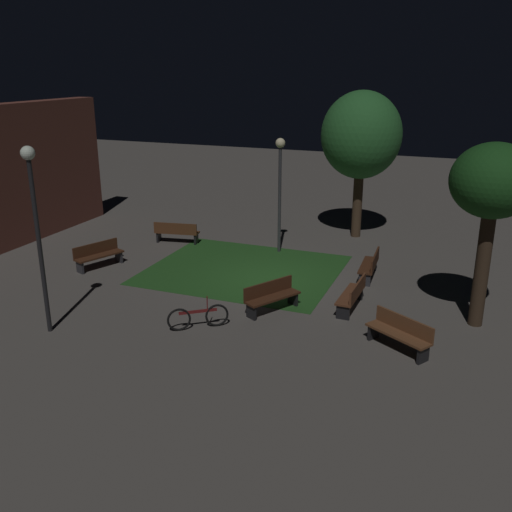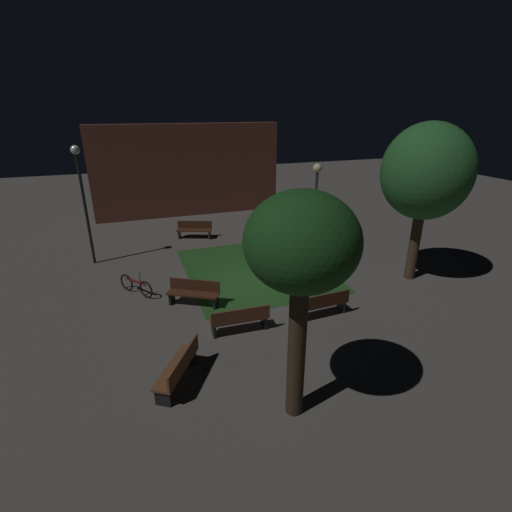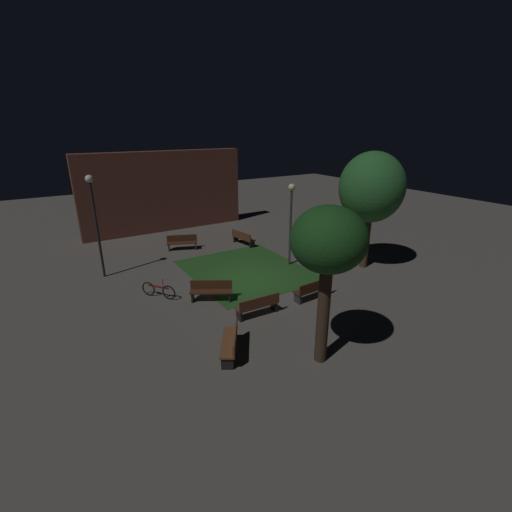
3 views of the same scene
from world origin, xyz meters
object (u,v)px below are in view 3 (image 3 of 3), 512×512
tree_left_canopy (372,188)px  lamp_post_near_wall (291,211)px  bench_path_side (231,341)px  bicycle (159,290)px  bench_front_right (243,238)px  bench_near_trees (313,289)px  tree_back_left (328,243)px  bench_corner (258,305)px  lamp_post_plaza_west (94,211)px  bench_back_row (211,290)px  bench_by_lamp (182,242)px

tree_left_canopy → lamp_post_near_wall: tree_left_canopy is taller
bench_path_side → bicycle: bicycle is taller
bench_front_right → lamp_post_near_wall: 4.96m
bench_near_trees → tree_back_left: bearing=-127.1°
bench_corner → lamp_post_plaza_west: lamp_post_plaza_west is taller
bench_corner → lamp_post_plaza_west: bearing=121.1°
bench_path_side → bench_back_row: (1.09, 3.87, 0.00)m
bench_by_lamp → tree_left_canopy: size_ratio=0.31×
bench_path_side → lamp_post_plaza_west: (-2.39, 9.06, 2.89)m
tree_left_canopy → bench_back_row: bearing=175.3°
lamp_post_near_wall → bicycle: size_ratio=3.12×
bench_corner → bicycle: (-2.84, 3.68, -0.14)m
tree_left_canopy → tree_back_left: bearing=-146.3°
lamp_post_plaza_west → bicycle: lamp_post_plaza_west is taller
bench_corner → bench_path_side: bearing=-141.4°
bench_corner → bench_back_row: bearing=113.9°
tree_back_left → bench_by_lamp: bearing=89.3°
bench_path_side → bench_back_row: size_ratio=0.99×
lamp_post_plaza_west → bicycle: 5.07m
bench_near_trees → tree_left_canopy: size_ratio=0.30×
lamp_post_near_wall → lamp_post_plaza_west: lamp_post_plaza_west is taller
bench_near_trees → tree_back_left: 5.54m
bench_back_row → lamp_post_near_wall: lamp_post_near_wall is taller
bench_near_trees → bench_by_lamp: size_ratio=0.98×
bench_near_trees → bench_back_row: 4.41m
bench_path_side → bicycle: bearing=98.2°
tree_back_left → lamp_post_near_wall: 8.48m
bench_near_trees → bench_front_right: 8.18m
bench_corner → tree_left_canopy: tree_left_canopy is taller
bench_path_side → bicycle: size_ratio=1.27×
bench_corner → bench_front_right: size_ratio=0.98×
bench_corner → tree_left_canopy: bearing=11.2°
tree_left_canopy → bicycle: 11.38m
lamp_post_plaza_west → bench_near_trees: bearing=-45.5°
bench_corner → tree_back_left: 4.90m
bench_front_right → bicycle: 8.11m
bicycle → tree_back_left: bearing=-66.7°
tree_left_canopy → lamp_post_plaza_west: size_ratio=1.19×
tree_back_left → lamp_post_plaza_west: tree_back_left is taller
tree_back_left → lamp_post_plaza_west: 11.83m
bench_corner → tree_left_canopy: 8.63m
bench_corner → tree_left_canopy: size_ratio=0.30×
bench_back_row → lamp_post_near_wall: (5.42, 1.63, 2.51)m
bench_corner → lamp_post_plaza_west: 9.12m
bench_front_right → lamp_post_plaza_west: 8.93m
bench_front_right → bench_near_trees: bearing=-98.0°
bench_back_row → lamp_post_plaza_west: 6.88m
bench_near_trees → lamp_post_plaza_west: size_ratio=0.36×
bench_by_lamp → bench_front_right: same height
lamp_post_plaza_west → bicycle: (1.62, -3.73, -3.03)m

